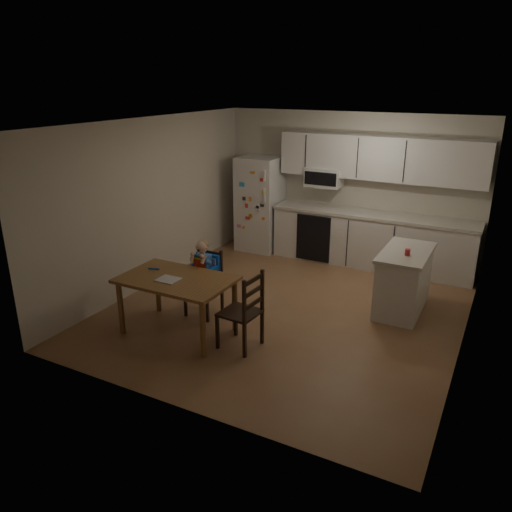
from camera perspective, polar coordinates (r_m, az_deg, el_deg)
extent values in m
cube|color=brown|center=(6.97, 3.67, -6.04)|extent=(4.50, 5.00, 0.01)
cube|color=beige|center=(8.81, 10.61, 7.78)|extent=(4.50, 0.02, 2.50)
cube|color=beige|center=(7.68, -11.69, 5.98)|extent=(0.02, 5.00, 2.50)
cube|color=beige|center=(6.02, 23.84, 0.91)|extent=(0.02, 5.00, 2.50)
cube|color=white|center=(6.30, 4.17, 14.94)|extent=(4.50, 5.00, 0.01)
cube|color=silver|center=(9.15, 0.45, 5.99)|extent=(0.72, 0.70, 1.70)
cube|color=silver|center=(8.60, 13.02, 1.66)|extent=(3.34, 0.60, 0.86)
cube|color=beige|center=(8.46, 13.24, 4.60)|extent=(3.37, 0.62, 0.05)
cube|color=black|center=(8.58, 6.55, 2.01)|extent=(0.60, 0.02, 0.80)
cube|color=silver|center=(8.41, 13.98, 10.81)|extent=(3.34, 0.34, 0.70)
cube|color=silver|center=(8.71, 7.80, 8.95)|extent=(0.60, 0.38, 0.33)
cube|color=silver|center=(7.06, 16.48, -2.89)|extent=(0.55, 1.10, 0.81)
cube|color=beige|center=(6.91, 16.82, 0.37)|extent=(0.60, 1.15, 0.05)
cylinder|color=red|center=(6.73, 16.93, 0.42)|extent=(0.07, 0.07, 0.09)
cube|color=brown|center=(6.13, -9.07, -2.66)|extent=(1.36, 0.88, 0.04)
cylinder|color=brown|center=(6.39, -15.20, -5.76)|extent=(0.07, 0.07, 0.69)
cylinder|color=brown|center=(6.88, -11.18, -3.55)|extent=(0.07, 0.07, 0.69)
cylinder|color=brown|center=(5.70, -6.10, -8.38)|extent=(0.07, 0.07, 0.69)
cylinder|color=brown|center=(6.24, -2.44, -5.66)|extent=(0.07, 0.07, 0.69)
cube|color=#AFAEB3|center=(6.08, -9.99, -2.67)|extent=(0.26, 0.23, 0.01)
cylinder|color=blue|center=(6.45, -11.70, -1.43)|extent=(0.12, 0.06, 0.02)
cube|color=black|center=(6.68, -6.03, -3.47)|extent=(0.40, 0.40, 0.03)
cube|color=black|center=(6.73, -8.07, -5.31)|extent=(0.03, 0.03, 0.39)
cube|color=black|center=(6.98, -6.32, -4.27)|extent=(0.03, 0.03, 0.39)
cube|color=black|center=(6.54, -5.59, -5.98)|extent=(0.03, 0.03, 0.39)
cube|color=black|center=(6.80, -3.89, -4.87)|extent=(0.03, 0.03, 0.39)
cube|color=black|center=(6.72, -5.24, -1.03)|extent=(0.39, 0.04, 0.46)
cube|color=blue|center=(6.65, -6.05, -2.99)|extent=(0.36, 0.33, 0.09)
cube|color=blue|center=(6.68, -5.47, -1.00)|extent=(0.35, 0.07, 0.32)
cube|color=#5B64EA|center=(6.62, -6.16, -2.61)|extent=(0.28, 0.25, 0.01)
cube|color=#213F96|center=(6.56, -6.09, -0.83)|extent=(0.21, 0.14, 0.24)
cube|color=red|center=(6.52, -6.39, -1.07)|extent=(0.18, 0.02, 0.19)
sphere|color=beige|center=(6.48, -6.20, 1.02)|extent=(0.16, 0.16, 0.16)
ellipsoid|color=olive|center=(6.47, -6.21, 1.16)|extent=(0.16, 0.15, 0.13)
cube|color=black|center=(5.85, -1.87, -6.50)|extent=(0.45, 0.45, 0.03)
cube|color=black|center=(6.19, -2.33, -7.30)|extent=(0.04, 0.04, 0.42)
cube|color=black|center=(6.00, 0.70, -8.18)|extent=(0.04, 0.04, 0.42)
cube|color=black|center=(5.92, -4.43, -8.70)|extent=(0.04, 0.04, 0.42)
cube|color=black|center=(5.72, -1.32, -9.68)|extent=(0.04, 0.04, 0.42)
cube|color=black|center=(5.64, -0.29, -4.54)|extent=(0.07, 0.42, 0.50)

